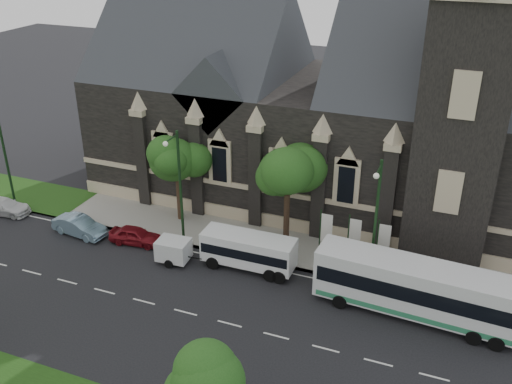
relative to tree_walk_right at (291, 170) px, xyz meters
The scene contains 17 objects.
ground 12.61m from the tree_walk_right, 106.69° to the right, with size 160.00×160.00×0.00m, color black.
sidewalk 6.69m from the tree_walk_right, 159.33° to the right, with size 80.00×5.00×0.15m, color gray.
museum 8.62m from the tree_walk_right, 76.72° to the left, with size 40.00×17.70×29.90m.
tree_walk_right is the anchor object (origin of this frame).
tree_walk_left 9.01m from the tree_walk_right, behind, with size 3.91×3.91×7.64m.
street_lamp_near 7.72m from the tree_walk_right, 28.06° to the right, with size 0.36×1.88×9.00m.
street_lamp_mid 8.10m from the tree_walk_right, 153.35° to the right, with size 0.36×1.88×9.00m.
street_lamp_far 23.50m from the tree_walk_right, behind, with size 0.36×1.88×9.00m.
banner_flag_left 4.92m from the tree_walk_right, 29.10° to the right, with size 0.90×0.10×4.00m.
banner_flag_center 6.36m from the tree_walk_right, 18.64° to the right, with size 0.90×0.10×4.00m.
banner_flag_right 8.05m from the tree_walk_right, 13.60° to the right, with size 0.90×0.10×4.00m.
tour_coach 12.11m from the tree_walk_right, 29.81° to the right, with size 12.42×3.44×3.58m.
shuttle_bus 6.50m from the tree_walk_right, 107.36° to the right, with size 6.56×2.39×2.52m.
box_trailer 10.12m from the tree_walk_right, 138.78° to the right, with size 3.29×1.93×1.73m.
sedan 16.92m from the tree_walk_right, 161.39° to the right, with size 1.56×4.46×1.47m, color #7291A5.
car_far_red 12.68m from the tree_walk_right, 156.16° to the right, with size 1.58×3.92×1.34m, color maroon.
car_far_white 24.27m from the tree_walk_right, 168.88° to the right, with size 1.80×4.42×1.28m, color silver.
Camera 1 is at (14.65, -25.07, 22.36)m, focal length 40.17 mm.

